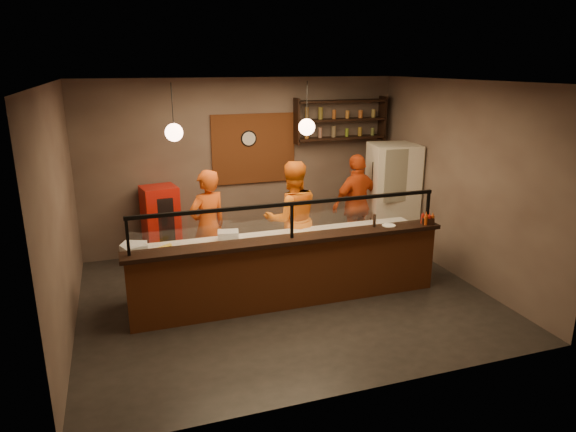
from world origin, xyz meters
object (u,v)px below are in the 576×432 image
object	(u,v)px
pizza_dough	(303,236)
red_cooler	(161,224)
condiment_caddy	(427,221)
pepper_mill	(374,221)
cook_mid	(292,219)
cook_right	(357,205)
fridge	(392,197)
wall_clock	(249,138)
cook_left	(208,227)

from	to	relation	value
pizza_dough	red_cooler	bearing A→B (deg)	134.13
red_cooler	condiment_caddy	bearing A→B (deg)	-43.21
pizza_dough	pepper_mill	xyz separation A→B (m)	(1.01, -0.37, 0.25)
red_cooler	pizza_dough	world-z (taller)	red_cooler
cook_mid	pizza_dough	size ratio (longest dim) A/B	3.93
condiment_caddy	cook_mid	bearing A→B (deg)	146.77
cook_right	red_cooler	bearing A→B (deg)	-25.85
cook_mid	pizza_dough	bearing A→B (deg)	87.13
cook_mid	pepper_mill	xyz separation A→B (m)	(0.95, -1.06, 0.19)
cook_mid	cook_right	bearing A→B (deg)	-156.20
cook_right	condiment_caddy	distance (m)	1.80
fridge	pizza_dough	world-z (taller)	fridge
pepper_mill	pizza_dough	bearing A→B (deg)	160.07
cook_right	fridge	world-z (taller)	fridge
pepper_mill	cook_right	bearing A→B (deg)	72.39
cook_right	pepper_mill	xyz separation A→B (m)	(-0.52, -1.65, 0.22)
wall_clock	red_cooler	bearing A→B (deg)	-169.76
cook_left	fridge	distance (m)	3.61
fridge	cook_mid	bearing A→B (deg)	-154.32
cook_mid	pizza_dough	distance (m)	0.70
wall_clock	pizza_dough	size ratio (longest dim) A/B	0.61
cook_mid	red_cooler	world-z (taller)	cook_mid
cook_left	pepper_mill	bearing A→B (deg)	128.68
pepper_mill	fridge	bearing A→B (deg)	53.01
fridge	pizza_dough	xyz separation A→B (m)	(-2.27, -1.30, -0.11)
pepper_mill	condiment_caddy	bearing A→B (deg)	-8.05
cook_mid	cook_left	bearing A→B (deg)	-3.55
pizza_dough	cook_right	bearing A→B (deg)	39.78
wall_clock	cook_mid	world-z (taller)	wall_clock
cook_right	pepper_mill	size ratio (longest dim) A/B	9.39
condiment_caddy	cook_right	bearing A→B (deg)	100.61
fridge	condiment_caddy	distance (m)	1.83
pizza_dough	condiment_caddy	size ratio (longest dim) A/B	2.74
cook_mid	fridge	xyz separation A→B (m)	(2.20, 0.60, 0.04)
cook_mid	red_cooler	bearing A→B (deg)	-31.00
cook_left	red_cooler	xyz separation A→B (m)	(-0.64, 1.18, -0.24)
wall_clock	fridge	bearing A→B (deg)	-22.27
cook_mid	fridge	size ratio (longest dim) A/B	0.96
pepper_mill	cook_left	bearing A→B (deg)	152.69
wall_clock	pizza_dough	xyz separation A→B (m)	(0.23, -2.32, -1.19)
cook_right	cook_left	bearing A→B (deg)	-5.07
pepper_mill	red_cooler	bearing A→B (deg)	141.26
pepper_mill	wall_clock	bearing A→B (deg)	114.89
cook_left	pizza_dough	size ratio (longest dim) A/B	3.77
cook_left	fridge	size ratio (longest dim) A/B	0.92
wall_clock	condiment_caddy	world-z (taller)	wall_clock
cook_mid	wall_clock	bearing A→B (deg)	-77.50
wall_clock	red_cooler	world-z (taller)	wall_clock
cook_right	pepper_mill	bearing A→B (deg)	58.41
condiment_caddy	pizza_dough	bearing A→B (deg)	165.35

